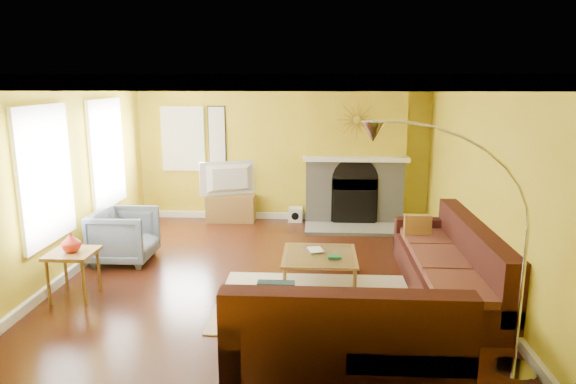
# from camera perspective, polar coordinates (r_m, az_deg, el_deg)

# --- Properties ---
(floor) EXTENTS (5.50, 6.00, 0.02)m
(floor) POSITION_cam_1_polar(r_m,az_deg,el_deg) (7.20, -2.18, -9.36)
(floor) COLOR #4C1F10
(floor) RESTS_ON ground
(ceiling) EXTENTS (5.50, 6.00, 0.02)m
(ceiling) POSITION_cam_1_polar(r_m,az_deg,el_deg) (6.68, -2.37, 12.84)
(ceiling) COLOR white
(ceiling) RESTS_ON ground
(wall_back) EXTENTS (5.50, 0.02, 2.70)m
(wall_back) POSITION_cam_1_polar(r_m,az_deg,el_deg) (9.77, -0.57, 4.73)
(wall_back) COLOR gold
(wall_back) RESTS_ON ground
(wall_front) EXTENTS (5.50, 0.02, 2.70)m
(wall_front) POSITION_cam_1_polar(r_m,az_deg,el_deg) (3.93, -6.52, -7.21)
(wall_front) COLOR gold
(wall_front) RESTS_ON ground
(wall_left) EXTENTS (0.02, 6.00, 2.70)m
(wall_left) POSITION_cam_1_polar(r_m,az_deg,el_deg) (7.59, -23.50, 1.44)
(wall_left) COLOR gold
(wall_left) RESTS_ON ground
(wall_right) EXTENTS (0.02, 6.00, 2.70)m
(wall_right) POSITION_cam_1_polar(r_m,az_deg,el_deg) (7.10, 20.50, 0.99)
(wall_right) COLOR gold
(wall_right) RESTS_ON ground
(baseboard) EXTENTS (5.50, 6.00, 0.12)m
(baseboard) POSITION_cam_1_polar(r_m,az_deg,el_deg) (7.17, -2.18, -8.85)
(baseboard) COLOR white
(baseboard) RESTS_ON floor
(crown_molding) EXTENTS (5.50, 6.00, 0.12)m
(crown_molding) POSITION_cam_1_polar(r_m,az_deg,el_deg) (6.68, -2.37, 12.24)
(crown_molding) COLOR white
(crown_molding) RESTS_ON ceiling
(window_left_near) EXTENTS (0.06, 1.22, 1.72)m
(window_left_near) POSITION_cam_1_polar(r_m,az_deg,el_deg) (8.71, -19.57, 4.06)
(window_left_near) COLOR white
(window_left_near) RESTS_ON wall_left
(window_left_far) EXTENTS (0.06, 1.22, 1.72)m
(window_left_far) POSITION_cam_1_polar(r_m,az_deg,el_deg) (7.02, -25.48, 1.69)
(window_left_far) COLOR white
(window_left_far) RESTS_ON wall_left
(window_back) EXTENTS (0.82, 0.06, 1.22)m
(window_back) POSITION_cam_1_polar(r_m,az_deg,el_deg) (10.01, -11.57, 5.82)
(window_back) COLOR white
(window_back) RESTS_ON wall_back
(wall_art) EXTENTS (0.34, 0.04, 1.14)m
(wall_art) POSITION_cam_1_polar(r_m,az_deg,el_deg) (9.86, -7.90, 6.15)
(wall_art) COLOR white
(wall_art) RESTS_ON wall_back
(fireplace) EXTENTS (1.80, 0.40, 2.70)m
(fireplace) POSITION_cam_1_polar(r_m,az_deg,el_deg) (9.57, 7.46, 4.46)
(fireplace) COLOR gray
(fireplace) RESTS_ON floor
(mantel) EXTENTS (1.92, 0.22, 0.08)m
(mantel) POSITION_cam_1_polar(r_m,az_deg,el_deg) (9.34, 7.55, 3.65)
(mantel) COLOR white
(mantel) RESTS_ON fireplace
(hearth) EXTENTS (1.80, 0.70, 0.06)m
(hearth) POSITION_cam_1_polar(r_m,az_deg,el_deg) (9.31, 7.47, -4.09)
(hearth) COLOR gray
(hearth) RESTS_ON floor
(sunburst) EXTENTS (0.70, 0.04, 0.70)m
(sunburst) POSITION_cam_1_polar(r_m,az_deg,el_deg) (9.27, 7.67, 7.93)
(sunburst) COLOR olive
(sunburst) RESTS_ON fireplace
(rug) EXTENTS (2.40, 1.80, 0.02)m
(rug) POSITION_cam_1_polar(r_m,az_deg,el_deg) (6.40, 3.10, -12.08)
(rug) COLOR beige
(rug) RESTS_ON floor
(sectional_sofa) EXTENTS (2.93, 3.70, 0.90)m
(sectional_sofa) POSITION_cam_1_polar(r_m,az_deg,el_deg) (6.24, 9.00, -8.49)
(sectional_sofa) COLOR #3A1612
(sectional_sofa) RESTS_ON floor
(coffee_table) EXTENTS (0.98, 0.98, 0.39)m
(coffee_table) POSITION_cam_1_polar(r_m,az_deg,el_deg) (6.95, 3.52, -8.39)
(coffee_table) COLOR white
(coffee_table) RESTS_ON floor
(media_console) EXTENTS (0.91, 0.41, 0.50)m
(media_console) POSITION_cam_1_polar(r_m,az_deg,el_deg) (9.85, -6.36, -1.81)
(media_console) COLOR brown
(media_console) RESTS_ON floor
(tv) EXTENTS (1.10, 0.52, 0.64)m
(tv) POSITION_cam_1_polar(r_m,az_deg,el_deg) (9.72, -6.44, 1.45)
(tv) COLOR black
(tv) RESTS_ON media_console
(subwoofer) EXTENTS (0.27, 0.27, 0.27)m
(subwoofer) POSITION_cam_1_polar(r_m,az_deg,el_deg) (9.81, 0.83, -2.50)
(subwoofer) COLOR white
(subwoofer) RESTS_ON floor
(armchair) EXTENTS (0.87, 0.84, 0.79)m
(armchair) POSITION_cam_1_polar(r_m,az_deg,el_deg) (7.99, -17.74, -4.66)
(armchair) COLOR slate
(armchair) RESTS_ON floor
(side_table) EXTENTS (0.54, 0.54, 0.60)m
(side_table) POSITION_cam_1_polar(r_m,az_deg,el_deg) (6.94, -22.67, -8.47)
(side_table) COLOR brown
(side_table) RESTS_ON floor
(vase) EXTENTS (0.23, 0.23, 0.24)m
(vase) POSITION_cam_1_polar(r_m,az_deg,el_deg) (6.81, -22.96, -5.15)
(vase) COLOR red
(vase) RESTS_ON side_table
(book) EXTENTS (0.25, 0.29, 0.02)m
(book) POSITION_cam_1_polar(r_m,az_deg,el_deg) (6.97, 2.33, -6.52)
(book) COLOR white
(book) RESTS_ON coffee_table
(arc_lamp) EXTENTS (1.45, 0.36, 2.31)m
(arc_lamp) POSITION_cam_1_polar(r_m,az_deg,el_deg) (4.78, 17.84, -6.57)
(arc_lamp) COLOR silver
(arc_lamp) RESTS_ON floor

